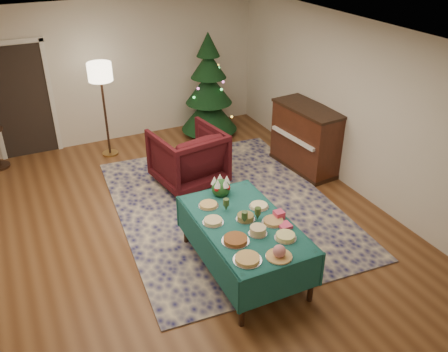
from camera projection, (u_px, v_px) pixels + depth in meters
name	position (u px, v px, depth m)	size (l,w,h in m)	color
room_shell	(173.00, 143.00, 6.23)	(7.00, 7.00, 7.00)	#593319
doorway	(22.00, 99.00, 8.48)	(1.08, 0.04, 2.16)	black
rug	(225.00, 206.00, 7.38)	(3.20, 4.20, 0.02)	#121244
buffet_table	(244.00, 232.00, 5.81)	(1.10, 1.86, 0.72)	black
platter_0	(247.00, 259.00, 5.10)	(0.32, 0.32, 0.05)	silver
platter_1	(279.00, 253.00, 5.13)	(0.30, 0.30, 0.16)	silver
platter_2	(285.00, 237.00, 5.44)	(0.26, 0.26, 0.06)	silver
platter_3	(235.00, 240.00, 5.40)	(0.32, 0.32, 0.05)	silver
platter_4	(258.00, 231.00, 5.51)	(0.22, 0.22, 0.10)	silver
platter_5	(273.00, 221.00, 5.73)	(0.28, 0.28, 0.04)	silver
platter_6	(213.00, 221.00, 5.72)	(0.26, 0.26, 0.05)	silver
platter_7	(245.00, 217.00, 5.78)	(0.24, 0.24, 0.07)	silver
platter_8	(259.00, 206.00, 6.03)	(0.26, 0.26, 0.04)	silver
platter_9	(209.00, 205.00, 6.05)	(0.26, 0.26, 0.04)	silver
goblet_0	(226.00, 204.00, 5.93)	(0.08, 0.08, 0.17)	#2D471E
goblet_1	(258.00, 213.00, 5.75)	(0.08, 0.08, 0.17)	#2D471E
goblet_2	(245.00, 217.00, 5.68)	(0.08, 0.08, 0.17)	#2D471E
napkin_stack	(285.00, 226.00, 5.65)	(0.14, 0.14, 0.04)	#E33F68
gift_box	(279.00, 215.00, 5.80)	(0.12, 0.12, 0.10)	#D53B5F
centerpiece	(221.00, 186.00, 6.25)	(0.26, 0.26, 0.30)	#1E4C1E
armchair	(188.00, 155.00, 7.78)	(1.03, 0.97, 1.06)	#3D0D11
floor_lamp	(101.00, 78.00, 8.28)	(0.42, 0.42, 1.75)	#A57F3F
christmas_tree	(209.00, 90.00, 9.41)	(1.22, 1.22, 2.07)	black
piano	(306.00, 139.00, 8.25)	(0.73, 1.38, 1.15)	black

